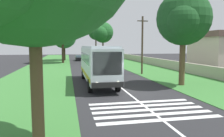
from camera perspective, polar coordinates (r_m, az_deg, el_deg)
The scene contains 17 objects.
ground at distance 17.37m, azimuth 4.41°, elevation -6.57°, with size 160.00×160.00×0.00m, color #262628.
grass_verge_left at distance 31.72m, azimuth -17.81°, elevation -1.10°, with size 120.00×8.00×0.04m, color #387533.
grass_verge_right at distance 34.05m, azimuth 10.78°, elevation -0.45°, with size 120.00×8.00×0.04m, color #387533.
centre_line at distance 31.87m, azimuth -3.00°, elevation -0.82°, with size 110.00×0.16×0.01m, color silver.
coach_bus at distance 21.58m, azimuth -3.83°, elevation 1.65°, with size 11.16×2.62×3.73m.
zebra_crossing at distance 13.32m, azimuth 9.70°, elevation -10.53°, with size 4.05×6.80×0.01m.
trailing_car_0 at distance 41.31m, azimuth -2.86°, elevation 1.66°, with size 4.30×1.78×1.43m.
trailing_car_1 at distance 50.08m, azimuth -4.28°, elevation 2.41°, with size 4.30×1.78×1.43m.
trailing_car_2 at distance 55.63m, azimuth -8.53°, elevation 2.71°, with size 4.30×1.78×1.43m.
roadside_tree_left_0 at distance 48.88m, azimuth -12.97°, elevation 10.54°, with size 8.42×7.44×11.64m.
roadside_tree_left_1 at distance 57.53m, azimuth -12.52°, elevation 8.03°, with size 7.79×6.25×9.25m.
roadside_tree_right_0 at distance 21.83m, azimuth 17.73°, elevation 11.91°, with size 5.86×5.01×8.75m.
roadside_tree_right_1 at distance 67.53m, azimuth -2.56°, elevation 9.22°, with size 7.64×6.47×10.94m.
roadside_tree_right_2 at distance 80.23m, azimuth -4.34°, elevation 9.23°, with size 6.68×5.43×11.21m.
utility_pole at distance 29.02m, azimuth 7.88°, elevation 6.23°, with size 0.24×1.40×7.49m.
roadside_wall at distance 39.89m, azimuth 12.61°, elevation 1.46°, with size 70.00×0.40×1.37m, color #B2A893.
roadside_building at distance 39.93m, azimuth 26.52°, elevation 4.29°, with size 8.99×7.92×5.95m.
Camera 1 is at (-16.30, 4.67, 3.77)m, focal length 35.16 mm.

